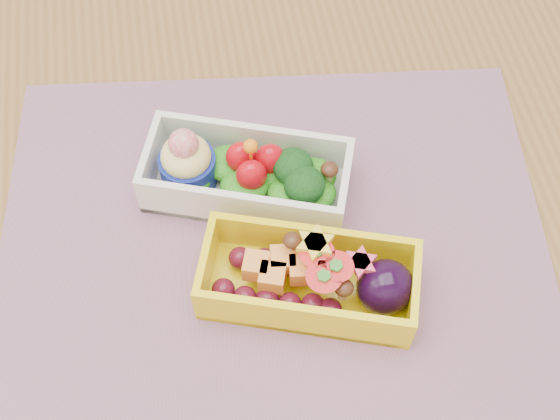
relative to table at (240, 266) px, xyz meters
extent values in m
cube|color=brown|center=(0.00, 0.00, 0.08)|extent=(1.20, 0.80, 0.04)
cylinder|color=brown|center=(0.54, 0.34, -0.30)|extent=(0.06, 0.06, 0.71)
cube|color=gray|center=(0.03, -0.03, 0.10)|extent=(0.56, 0.46, 0.00)
cube|color=silver|center=(0.02, 0.03, 0.13)|extent=(0.21, 0.15, 0.05)
ellipsoid|color=green|center=(0.02, 0.03, 0.12)|extent=(0.19, 0.13, 0.02)
cylinder|color=navy|center=(-0.04, 0.05, 0.13)|extent=(0.05, 0.05, 0.03)
sphere|color=red|center=(-0.04, 0.05, 0.17)|extent=(0.03, 0.03, 0.03)
ellipsoid|color=#B90712|center=(0.01, 0.04, 0.14)|extent=(0.03, 0.03, 0.04)
ellipsoid|color=#B90712|center=(0.02, 0.02, 0.14)|extent=(0.03, 0.03, 0.04)
ellipsoid|color=#B90712|center=(0.04, 0.03, 0.14)|extent=(0.03, 0.03, 0.04)
sphere|color=orange|center=(0.02, 0.03, 0.17)|extent=(0.01, 0.01, 0.01)
ellipsoid|color=black|center=(0.06, 0.02, 0.14)|extent=(0.04, 0.04, 0.03)
ellipsoid|color=black|center=(0.07, 0.00, 0.14)|extent=(0.04, 0.04, 0.03)
ellipsoid|color=#3F2111|center=(0.09, 0.01, 0.15)|extent=(0.02, 0.02, 0.01)
cube|color=yellow|center=(0.05, -0.09, 0.13)|extent=(0.21, 0.14, 0.05)
ellipsoid|color=#520F20|center=(0.02, -0.08, 0.12)|extent=(0.11, 0.08, 0.02)
cube|color=orange|center=(0.03, -0.08, 0.14)|extent=(0.06, 0.05, 0.02)
cone|color=red|center=(0.06, -0.08, 0.14)|extent=(0.04, 0.04, 0.03)
cone|color=red|center=(0.07, -0.10, 0.14)|extent=(0.04, 0.04, 0.03)
cone|color=red|center=(0.06, -0.10, 0.14)|extent=(0.04, 0.04, 0.03)
cylinder|color=yellow|center=(0.06, -0.07, 0.16)|extent=(0.04, 0.04, 0.01)
cylinder|color=#E53F5B|center=(0.10, -0.09, 0.16)|extent=(0.03, 0.03, 0.01)
ellipsoid|color=#3F2111|center=(0.04, -0.06, 0.14)|extent=(0.02, 0.02, 0.01)
ellipsoid|color=#3F2111|center=(0.08, -0.11, 0.14)|extent=(0.02, 0.02, 0.01)
ellipsoid|color=black|center=(0.12, -0.11, 0.13)|extent=(0.05, 0.05, 0.05)
camera|label=1|loc=(-0.02, -0.37, 0.72)|focal=48.21mm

